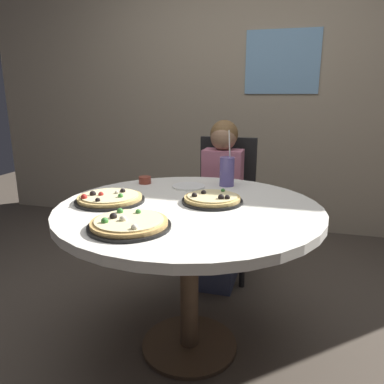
{
  "coord_description": "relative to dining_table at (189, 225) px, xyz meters",
  "views": [
    {
      "loc": [
        0.44,
        -1.55,
        1.24
      ],
      "look_at": [
        0.0,
        0.05,
        0.8
      ],
      "focal_mm": 34.45,
      "sensor_mm": 36.0,
      "label": 1
    }
  ],
  "objects": [
    {
      "name": "soda_cup",
      "position": [
        0.1,
        0.41,
        0.18
      ],
      "size": [
        0.08,
        0.08,
        0.31
      ],
      "color": "#6659A5",
      "rests_on": "dining_table"
    },
    {
      "name": "chair_wooden",
      "position": [
        -0.0,
        0.93,
        -0.12
      ],
      "size": [
        0.4,
        0.4,
        0.95
      ],
      "color": "black",
      "rests_on": "ground_plane"
    },
    {
      "name": "diner_child",
      "position": [
        0.0,
        0.75,
        -0.17
      ],
      "size": [
        0.26,
        0.41,
        1.08
      ],
      "color": "#3F4766",
      "rests_on": "ground_plane"
    },
    {
      "name": "pizza_veggie",
      "position": [
        0.09,
        0.07,
        0.11
      ],
      "size": [
        0.29,
        0.29,
        0.05
      ],
      "color": "black",
      "rests_on": "dining_table"
    },
    {
      "name": "wall_with_window",
      "position": [
        0.0,
        1.94,
        0.8
      ],
      "size": [
        5.2,
        0.14,
        2.9
      ],
      "color": "tan",
      "rests_on": "ground_plane"
    },
    {
      "name": "sauce_bowl",
      "position": [
        -0.36,
        0.34,
        0.12
      ],
      "size": [
        0.07,
        0.07,
        0.04
      ],
      "primitive_type": "cylinder",
      "color": "brown",
      "rests_on": "dining_table"
    },
    {
      "name": "pizza_cheese",
      "position": [
        -0.14,
        -0.34,
        0.11
      ],
      "size": [
        0.32,
        0.32,
        0.05
      ],
      "color": "black",
      "rests_on": "dining_table"
    },
    {
      "name": "ground_plane",
      "position": [
        0.0,
        0.0,
        -0.65
      ],
      "size": [
        8.0,
        8.0,
        0.0
      ],
      "primitive_type": "plane",
      "color": "#4C4238"
    },
    {
      "name": "pizza_pepperoni",
      "position": [
        -0.38,
        -0.04,
        0.11
      ],
      "size": [
        0.33,
        0.33,
        0.05
      ],
      "color": "black",
      "rests_on": "dining_table"
    },
    {
      "name": "dining_table",
      "position": [
        0.0,
        0.0,
        0.0
      ],
      "size": [
        1.21,
        1.21,
        0.75
      ],
      "color": "silver",
      "rests_on": "ground_plane"
    },
    {
      "name": "plate_small",
      "position": [
        -0.09,
        0.32,
        0.1
      ],
      "size": [
        0.18,
        0.18,
        0.01
      ],
      "primitive_type": "cylinder",
      "color": "white",
      "rests_on": "dining_table"
    }
  ]
}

